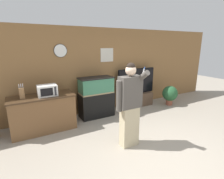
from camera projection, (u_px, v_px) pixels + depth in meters
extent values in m
plane|color=gray|center=(157.00, 155.00, 3.43)|extent=(18.00, 18.00, 0.00)
cube|color=olive|center=(97.00, 71.00, 5.44)|extent=(10.00, 0.06, 2.60)
cube|color=beige|center=(107.00, 55.00, 5.45)|extent=(0.44, 0.02, 0.42)
cylinder|color=white|center=(60.00, 51.00, 4.73)|extent=(0.34, 0.03, 0.34)
cylinder|color=black|center=(60.00, 51.00, 4.74)|extent=(0.36, 0.01, 0.36)
cube|color=brown|center=(43.00, 114.00, 4.34)|extent=(1.48, 0.63, 0.87)
cube|color=#3D2A19|center=(42.00, 97.00, 4.23)|extent=(1.52, 0.67, 0.03)
cube|color=white|center=(47.00, 90.00, 4.22)|extent=(0.44, 0.33, 0.26)
cube|color=black|center=(47.00, 92.00, 4.06)|extent=(0.28, 0.01, 0.18)
cube|color=#2D2D33|center=(55.00, 91.00, 4.15)|extent=(0.04, 0.01, 0.21)
cube|color=olive|center=(22.00, 93.00, 3.99)|extent=(0.11, 0.10, 0.25)
cylinder|color=#B7B7BC|center=(19.00, 86.00, 3.93)|extent=(0.02, 0.02, 0.08)
cylinder|color=#B7B7BC|center=(21.00, 86.00, 3.95)|extent=(0.02, 0.02, 0.08)
cylinder|color=#B7B7BC|center=(23.00, 86.00, 3.96)|extent=(0.02, 0.02, 0.09)
cylinder|color=#B7B7BC|center=(19.00, 86.00, 3.96)|extent=(0.02, 0.02, 0.08)
cylinder|color=#B7B7BC|center=(21.00, 86.00, 3.98)|extent=(0.02, 0.02, 0.09)
cube|color=black|center=(97.00, 105.00, 5.21)|extent=(1.00, 0.48, 0.72)
cube|color=#937F5B|center=(96.00, 92.00, 5.12)|extent=(0.97, 0.46, 0.04)
cube|color=#387556|center=(96.00, 85.00, 5.06)|extent=(0.96, 0.46, 0.45)
cube|color=black|center=(96.00, 78.00, 5.01)|extent=(1.00, 0.48, 0.03)
cube|color=#4C3828|center=(136.00, 100.00, 6.10)|extent=(1.21, 0.40, 0.46)
cube|color=black|center=(137.00, 81.00, 5.94)|extent=(1.42, 0.05, 0.84)
cube|color=black|center=(136.00, 81.00, 5.96)|extent=(1.45, 0.01, 0.87)
cube|color=#BCAD89|center=(129.00, 126.00, 3.69)|extent=(0.37, 0.21, 0.86)
cube|color=#4C4742|center=(130.00, 92.00, 3.50)|extent=(0.47, 0.22, 0.65)
sphere|color=beige|center=(131.00, 70.00, 3.38)|extent=(0.22, 0.22, 0.22)
sphere|color=black|center=(131.00, 67.00, 3.37)|extent=(0.18, 0.18, 0.18)
cylinder|color=#4C4742|center=(119.00, 96.00, 3.39)|extent=(0.12, 0.12, 0.61)
cylinder|color=#4C4742|center=(143.00, 76.00, 3.38)|extent=(0.11, 0.34, 0.28)
cylinder|color=white|center=(144.00, 71.00, 3.34)|extent=(0.02, 0.06, 0.11)
cylinder|color=#2856B2|center=(144.00, 68.00, 3.31)|extent=(0.02, 0.03, 0.05)
cylinder|color=brown|center=(169.00, 102.00, 6.26)|extent=(0.22, 0.22, 0.19)
sphere|color=#23512D|center=(170.00, 93.00, 6.18)|extent=(0.53, 0.53, 0.53)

